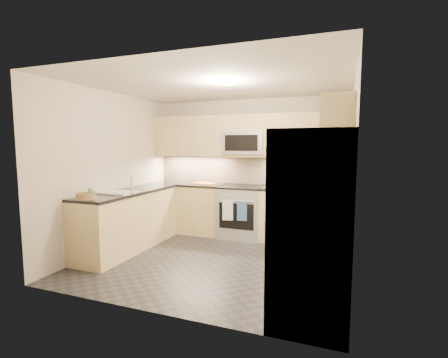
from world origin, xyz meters
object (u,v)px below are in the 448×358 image
Objects in this scene: refrigerator at (312,227)px; fruit_basket at (85,196)px; cutting_board at (205,183)px; utensil_bowl at (331,185)px; gas_range at (242,212)px; microwave at (244,143)px.

refrigerator reaches higher than fruit_basket.
fruit_basket reaches higher than cutting_board.
utensil_bowl is at bearing -2.58° from cutting_board.
gas_range is 0.51× the size of refrigerator.
refrigerator is 6.95× the size of utensil_bowl.
fruit_basket is (-3.03, -2.12, -0.03)m from utensil_bowl.
fruit_basket is at bearing -108.69° from cutting_board.
gas_range is 1.25m from microwave.
microwave is 1.89× the size of cutting_board.
gas_range is 2.69m from fruit_basket.
refrigerator is at bearing -5.18° from fruit_basket.
cutting_board is (-2.21, 2.49, 0.05)m from refrigerator.
utensil_bowl is at bearing -6.00° from microwave.
gas_range is 2.86m from refrigerator.
cutting_board is (-0.76, 0.07, 0.49)m from gas_range.
refrigerator is 3.33m from cutting_board.
gas_range is 1.20× the size of microwave.
fruit_basket is at bearing -125.06° from gas_range.
utensil_bowl reaches higher than fruit_basket.
gas_range is 3.51× the size of utensil_bowl.
microwave reaches higher than utensil_bowl.
refrigerator is 2.39m from utensil_bowl.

